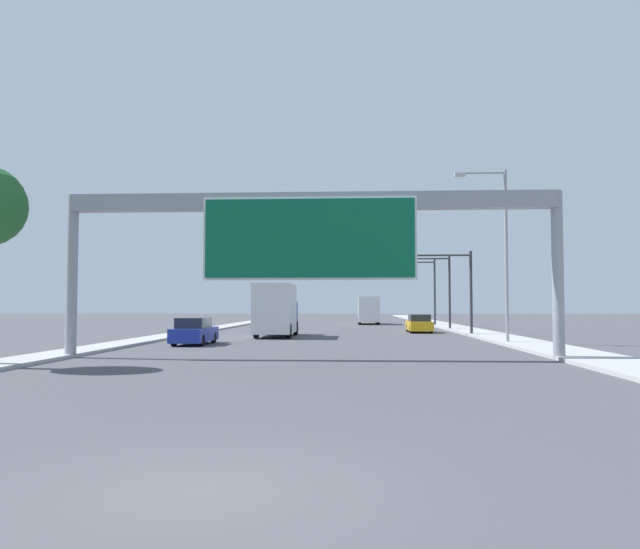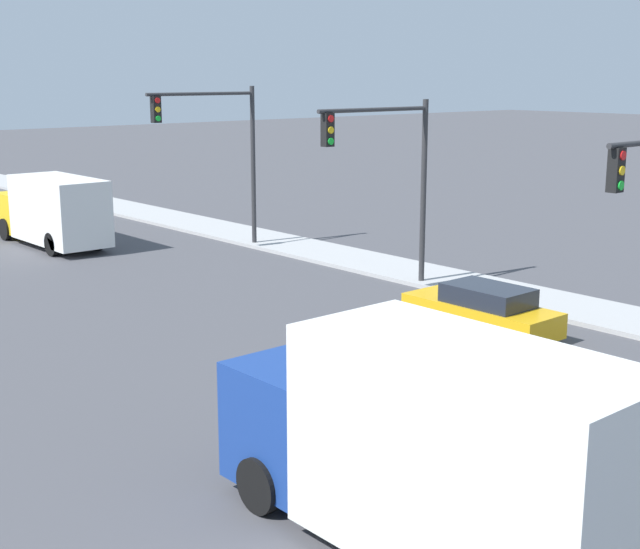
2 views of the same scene
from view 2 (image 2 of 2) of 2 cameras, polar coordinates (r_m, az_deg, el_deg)
sidewalk_right at (r=41.79m, az=-4.77°, el=2.51°), size 3.00×120.00×0.15m
car_near_right at (r=26.41m, az=10.35°, el=-2.27°), size 1.76×4.73×1.44m
truck_box_primary at (r=40.84m, az=-16.74°, el=3.92°), size 2.33×7.37×3.09m
truck_box_secondary at (r=13.90m, az=7.06°, el=-11.06°), size 2.42×7.45×3.59m
traffic_light_mid_block at (r=30.51m, az=4.70°, el=7.11°), size 5.03×0.32×6.58m
traffic_light_far_intersection at (r=38.11m, az=-6.26°, el=8.53°), size 5.26×0.32×6.94m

